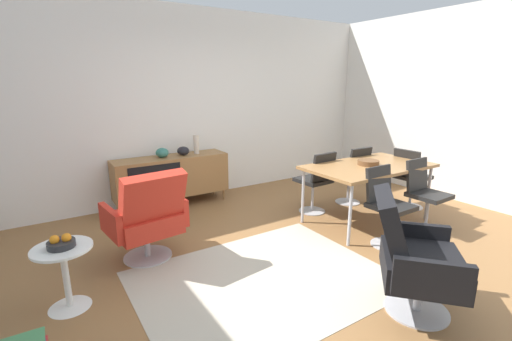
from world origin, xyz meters
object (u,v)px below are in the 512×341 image
object	(u,v)px
dining_chair_back_right	(353,173)
side_table_round	(65,271)
vase_ceramic_small	(162,153)
dining_chair_far_end	(410,176)
wooden_bowl_on_table	(368,163)
dining_chair_front_left	(386,203)
dining_chair_front_right	(424,193)
armchair_black_shell	(413,255)
vase_cobalt	(196,144)
dining_chair_back_left	(316,180)
sideboard	(172,176)
fruit_bowl	(61,243)
lounge_chair_red	(147,216)
dining_table	(369,168)
vase_sculptural_dark	(183,151)

from	to	relation	value
dining_chair_back_right	side_table_round	world-z (taller)	dining_chair_back_right
vase_ceramic_small	dining_chair_far_end	distance (m)	3.48
wooden_bowl_on_table	side_table_round	xyz separation A→B (m)	(-3.41, 0.03, -0.45)
dining_chair_front_left	wooden_bowl_on_table	bearing A→B (deg)	58.51
dining_chair_front_right	armchair_black_shell	bearing A→B (deg)	-150.20
vase_cobalt	dining_chair_back_left	world-z (taller)	vase_cobalt
dining_chair_front_right	armchair_black_shell	world-z (taller)	armchair_black_shell
sideboard	fruit_bowl	size ratio (longest dim) A/B	8.00
dining_chair_front_left	dining_chair_front_right	bearing A→B (deg)	-0.00
dining_chair_back_right	dining_chair_front_left	size ratio (longest dim) A/B	1.00
dining_chair_front_left	side_table_round	distance (m)	3.12
vase_ceramic_small	dining_chair_back_left	size ratio (longest dim) A/B	0.21
wooden_bowl_on_table	fruit_bowl	size ratio (longest dim) A/B	1.30
dining_chair_front_right	side_table_round	world-z (taller)	dining_chair_front_right
dining_chair_back_right	fruit_bowl	xyz separation A→B (m)	(-3.76, -0.52, 0.09)
side_table_round	dining_chair_far_end	bearing A→B (deg)	-0.59
sideboard	dining_chair_far_end	distance (m)	3.37
lounge_chair_red	armchair_black_shell	xyz separation A→B (m)	(1.46, -1.90, 0.00)
sideboard	dining_chair_back_right	world-z (taller)	dining_chair_back_right
fruit_bowl	side_table_round	bearing A→B (deg)	84.13
dining_table	dining_chair_back_left	world-z (taller)	dining_chair_back_left
sideboard	wooden_bowl_on_table	bearing A→B (deg)	-45.54
dining_table	vase_ceramic_small	bearing A→B (deg)	136.08
dining_table	wooden_bowl_on_table	bearing A→B (deg)	119.83
vase_sculptural_dark	vase_ceramic_small	size ratio (longest dim) A/B	0.97
vase_ceramic_small	dining_chair_front_left	bearing A→B (deg)	-56.47
dining_chair_back_left	dining_chair_front_left	world-z (taller)	same
vase_cobalt	dining_chair_front_right	bearing A→B (deg)	-53.61
sideboard	dining_chair_back_left	xyz separation A→B (m)	(1.53, -1.36, 0.03)
dining_chair_front_right	dining_chair_front_left	bearing A→B (deg)	180.00
vase_sculptural_dark	vase_ceramic_small	distance (m)	0.31
vase_sculptural_dark	dining_chair_front_left	size ratio (longest dim) A/B	0.20
wooden_bowl_on_table	side_table_round	distance (m)	3.44
lounge_chair_red	dining_chair_front_right	bearing A→B (deg)	-18.99
lounge_chair_red	side_table_round	xyz separation A→B (m)	(-0.77, -0.43, -0.15)
dining_table	dining_chair_back_left	size ratio (longest dim) A/B	1.87
dining_chair_front_left	fruit_bowl	xyz separation A→B (m)	(-3.06, 0.60, 0.09)
side_table_round	dining_chair_back_right	bearing A→B (deg)	7.84
dining_chair_back_left	fruit_bowl	size ratio (longest dim) A/B	4.28
dining_table	dining_chair_back_right	world-z (taller)	dining_chair_back_right
lounge_chair_red	dining_chair_back_right	bearing A→B (deg)	1.73
vase_cobalt	fruit_bowl	xyz separation A→B (m)	(-1.93, -1.88, -0.30)
dining_chair_front_right	dining_chair_front_left	size ratio (longest dim) A/B	1.00
vase_cobalt	dining_chair_back_left	bearing A→B (deg)	-50.24
vase_cobalt	vase_ceramic_small	bearing A→B (deg)	180.00
dining_table	dining_chair_back_right	xyz separation A→B (m)	(0.35, 0.56, -0.23)
vase_cobalt	vase_sculptural_dark	bearing A→B (deg)	180.00
vase_sculptural_dark	fruit_bowl	bearing A→B (deg)	-132.57
dining_chair_back_left	dining_chair_far_end	world-z (taller)	same
dining_chair_back_right	lounge_chair_red	world-z (taller)	lounge_chair_red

